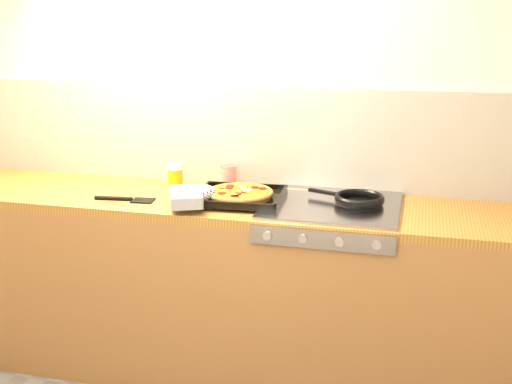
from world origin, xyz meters
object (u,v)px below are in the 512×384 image
(frying_pan, at_px, (358,200))
(juice_glass, at_px, (175,175))
(pizza_on_tray, at_px, (225,195))
(tomato_can, at_px, (228,177))

(frying_pan, relative_size, juice_glass, 3.08)
(pizza_on_tray, xyz_separation_m, tomato_can, (-0.07, 0.27, 0.01))
(frying_pan, xyz_separation_m, juice_glass, (-0.92, 0.11, 0.03))
(pizza_on_tray, xyz_separation_m, frying_pan, (0.59, 0.09, -0.01))
(frying_pan, distance_m, tomato_can, 0.69)
(pizza_on_tray, xyz_separation_m, juice_glass, (-0.32, 0.21, 0.02))
(frying_pan, height_order, juice_glass, juice_glass)
(pizza_on_tray, height_order, frying_pan, pizza_on_tray)
(pizza_on_tray, distance_m, tomato_can, 0.28)
(tomato_can, bearing_deg, frying_pan, -14.86)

